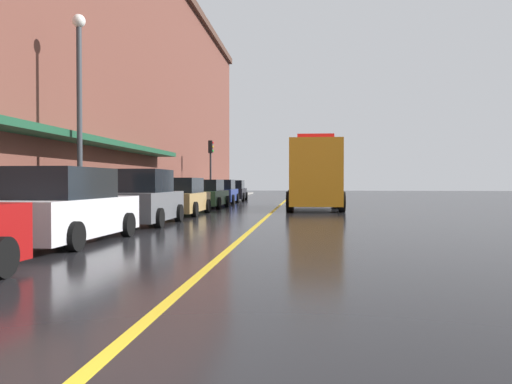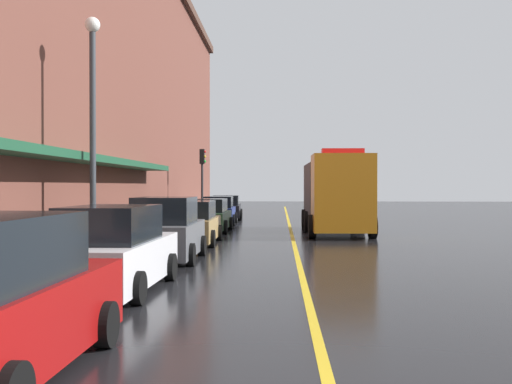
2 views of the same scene
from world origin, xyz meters
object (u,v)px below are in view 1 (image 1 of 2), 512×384
object	(u,v)px
parked_car_3	(181,197)
parking_meter_1	(188,189)
parking_meter_0	(216,187)
parked_car_6	(233,191)
traffic_light_near	(211,158)
parked_car_1	(68,208)
street_lamp_left	(79,95)
parked_car_4	(206,194)
parked_car_2	(143,199)
parked_car_5	(222,192)
utility_truck	(314,176)
parking_meter_2	(157,190)

from	to	relation	value
parked_car_3	parking_meter_1	world-z (taller)	parked_car_3
parking_meter_0	parking_meter_1	world-z (taller)	same
parked_car_6	traffic_light_near	size ratio (longest dim) A/B	1.05
parked_car_1	parked_car_3	distance (m)	10.46
parked_car_1	parked_car_6	distance (m)	27.35
parking_meter_0	street_lamp_left	size ratio (longest dim) A/B	0.19
parked_car_3	parked_car_4	world-z (taller)	parked_car_3
parked_car_2	parking_meter_1	distance (m)	12.82
parking_meter_0	parked_car_4	bearing A→B (deg)	-82.88
parked_car_4	parking_meter_0	bearing A→B (deg)	8.03
parked_car_2	parked_car_6	distance (m)	22.05
parked_car_5	parked_car_6	world-z (taller)	parked_car_5
parked_car_4	parking_meter_0	world-z (taller)	parked_car_4
parked_car_2	parked_car_4	xyz separation A→B (m)	(-0.10, 11.33, -0.12)
parked_car_4	utility_truck	world-z (taller)	utility_truck
parking_meter_1	traffic_light_near	world-z (taller)	traffic_light_near
parked_car_4	parked_car_5	xyz separation A→B (m)	(-0.01, 5.52, 0.01)
street_lamp_left	traffic_light_near	size ratio (longest dim) A/B	1.61
utility_truck	traffic_light_near	size ratio (longest dim) A/B	1.92
parked_car_4	parked_car_6	xyz separation A→B (m)	(-0.03, 10.73, -0.00)
utility_truck	street_lamp_left	xyz separation A→B (m)	(-8.00, -11.24, 2.60)
parked_car_1	parking_meter_0	bearing A→B (deg)	4.41
parked_car_5	parking_meter_0	distance (m)	5.40
parked_car_6	parking_meter_1	xyz separation A→B (m)	(-1.31, -9.31, 0.31)
parked_car_1	parked_car_4	xyz separation A→B (m)	(0.03, 16.62, -0.09)
parked_car_1	parked_car_2	distance (m)	5.30
parked_car_1	parked_car_3	bearing A→B (deg)	0.77
traffic_light_near	parking_meter_0	bearing A→B (deg)	91.35
parked_car_5	traffic_light_near	bearing A→B (deg)	24.56
parked_car_4	parking_meter_2	distance (m)	5.16
parked_car_5	parked_car_2	bearing A→B (deg)	178.94
parked_car_5	parking_meter_1	distance (m)	4.33
parked_car_1	parked_car_6	world-z (taller)	parked_car_1
parking_meter_2	parked_car_6	bearing A→B (deg)	85.22
parked_car_2	parking_meter_1	xyz separation A→B (m)	(-1.44, 12.74, 0.19)
parked_car_1	utility_truck	bearing A→B (deg)	-19.13
parking_meter_0	parking_meter_1	xyz separation A→B (m)	(0.00, -9.34, 0.00)
parked_car_4	parked_car_5	bearing A→B (deg)	0.97
parked_car_3	utility_truck	size ratio (longest dim) A/B	0.56
parking_meter_1	traffic_light_near	xyz separation A→B (m)	(0.06, 6.73, 2.10)
parked_car_4	traffic_light_near	bearing A→B (deg)	9.85
parked_car_3	parking_meter_2	distance (m)	1.92
parked_car_2	utility_truck	distance (m)	12.32
parked_car_4	parked_car_6	size ratio (longest dim) A/B	0.94
utility_truck	parking_meter_0	world-z (taller)	utility_truck
parked_car_3	traffic_light_near	world-z (taller)	traffic_light_near
parked_car_1	parking_meter_0	xyz separation A→B (m)	(-1.31, 27.37, 0.22)
street_lamp_left	parked_car_5	bearing A→B (deg)	83.63
parking_meter_1	parking_meter_2	xyz separation A→B (m)	(0.00, -6.39, 0.00)
parked_car_4	utility_truck	size ratio (longest dim) A/B	0.52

